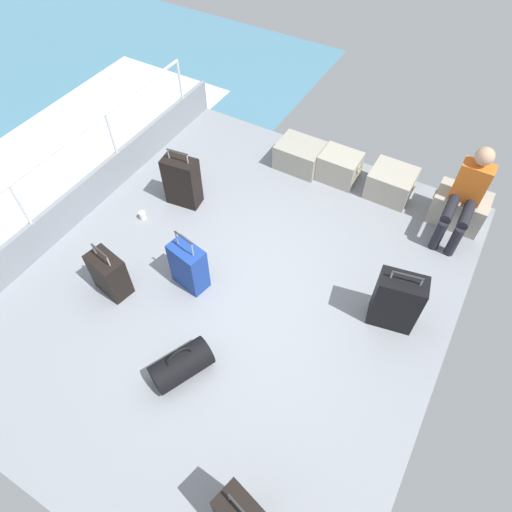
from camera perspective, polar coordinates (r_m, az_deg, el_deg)
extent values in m
cube|color=gray|center=(4.95, -2.42, -3.78)|extent=(4.40, 5.20, 0.06)
cube|color=gray|center=(5.84, -21.07, 6.74)|extent=(0.06, 5.20, 0.45)
cylinder|color=silver|center=(5.42, -26.77, 4.10)|extent=(0.04, 0.04, 1.00)
cylinder|color=silver|center=(5.98, -17.33, 12.80)|extent=(0.04, 0.04, 1.00)
cylinder|color=silver|center=(6.79, -9.36, 19.48)|extent=(0.04, 0.04, 1.00)
cylinder|color=silver|center=(5.37, -23.46, 12.56)|extent=(0.04, 4.16, 0.04)
cube|color=white|center=(7.18, -27.80, 7.17)|extent=(2.40, 7.28, 0.01)
cube|color=gray|center=(6.18, 5.59, 12.56)|extent=(0.59, 0.47, 0.35)
torus|color=tan|center=(6.23, 3.06, 13.98)|extent=(0.02, 0.12, 0.12)
torus|color=tan|center=(6.05, 8.28, 12.09)|extent=(0.02, 0.12, 0.12)
cube|color=#9E9989|center=(6.05, 10.49, 11.05)|extent=(0.50, 0.40, 0.38)
torus|color=tan|center=(6.06, 8.31, 12.45)|extent=(0.02, 0.12, 0.12)
torus|color=tan|center=(5.95, 12.91, 10.69)|extent=(0.02, 0.12, 0.12)
cube|color=#9E9989|center=(5.97, 16.72, 8.82)|extent=(0.53, 0.48, 0.37)
torus|color=tan|center=(5.96, 14.40, 10.34)|extent=(0.02, 0.12, 0.12)
torus|color=tan|center=(5.90, 19.38, 8.31)|extent=(0.02, 0.12, 0.12)
cube|color=#9E9989|center=(5.89, 24.28, 5.58)|extent=(0.60, 0.42, 0.41)
torus|color=tan|center=(5.84, 21.72, 7.34)|extent=(0.02, 0.12, 0.12)
torus|color=tan|center=(5.86, 27.33, 4.91)|extent=(0.02, 0.12, 0.12)
cube|color=orange|center=(5.58, 25.64, 8.41)|extent=(0.34, 0.20, 0.48)
sphere|color=tan|center=(5.37, 26.97, 11.18)|extent=(0.20, 0.20, 0.20)
cylinder|color=black|center=(5.47, 25.10, 4.75)|extent=(0.12, 0.40, 0.12)
cylinder|color=black|center=(5.49, 23.78, 1.72)|extent=(0.11, 0.11, 0.41)
cylinder|color=black|center=(5.47, 23.37, 5.50)|extent=(0.12, 0.40, 0.12)
cylinder|color=black|center=(5.49, 22.05, 2.46)|extent=(0.11, 0.11, 0.41)
cube|color=black|center=(4.93, -18.06, -2.22)|extent=(0.42, 0.31, 0.51)
cylinder|color=#A5A8AD|center=(4.76, -19.82, 0.84)|extent=(0.02, 0.02, 0.14)
cylinder|color=#A5A8AD|center=(4.61, -18.19, -0.62)|extent=(0.02, 0.02, 0.14)
cylinder|color=#2D2D2D|center=(4.63, -19.23, 0.65)|extent=(0.25, 0.07, 0.02)
cube|color=white|center=(4.85, -17.31, -0.42)|extent=(0.05, 0.02, 0.08)
cube|color=black|center=(5.60, -9.33, 9.27)|extent=(0.44, 0.29, 0.65)
cylinder|color=#A5A8AD|center=(5.41, -11.03, 12.60)|extent=(0.02, 0.02, 0.13)
cylinder|color=#A5A8AD|center=(5.30, -8.68, 12.05)|extent=(0.02, 0.02, 0.13)
cylinder|color=#2D2D2D|center=(5.32, -9.96, 12.85)|extent=(0.27, 0.06, 0.02)
cube|color=silver|center=(5.54, -9.02, 11.69)|extent=(0.05, 0.01, 0.08)
cylinder|color=#A5A8AD|center=(3.42, -3.36, -28.18)|extent=(0.02, 0.02, 0.10)
cylinder|color=#2D2D2D|center=(3.35, -1.74, -29.51)|extent=(0.26, 0.08, 0.02)
cube|color=green|center=(3.56, -0.10, -28.68)|extent=(0.05, 0.02, 0.08)
cube|color=black|center=(4.60, 17.34, -5.48)|extent=(0.49, 0.34, 0.68)
cylinder|color=#A5A8AD|center=(4.29, 16.81, -2.25)|extent=(0.02, 0.02, 0.09)
cylinder|color=#A5A8AD|center=(4.32, 20.24, -3.12)|extent=(0.02, 0.02, 0.09)
cylinder|color=#2D2D2D|center=(4.27, 18.68, -2.33)|extent=(0.29, 0.08, 0.02)
cube|color=silver|center=(4.58, 17.92, -3.30)|extent=(0.05, 0.02, 0.08)
cube|color=navy|center=(4.76, -8.51, -1.31)|extent=(0.42, 0.29, 0.56)
cylinder|color=#A5A8AD|center=(4.54, -10.03, 2.29)|extent=(0.02, 0.02, 0.18)
cylinder|color=#A5A8AD|center=(4.42, -8.06, 0.82)|extent=(0.02, 0.02, 0.18)
cylinder|color=#2D2D2D|center=(4.41, -9.20, 2.32)|extent=(0.25, 0.07, 0.02)
cube|color=silver|center=(4.76, -7.58, -0.06)|extent=(0.05, 0.02, 0.08)
cylinder|color=black|center=(4.34, -9.41, -13.45)|extent=(0.50, 0.63, 0.29)
torus|color=black|center=(4.20, -9.68, -12.55)|extent=(0.12, 0.23, 0.25)
cylinder|color=white|center=(5.68, -14.16, 5.01)|extent=(0.08, 0.08, 0.10)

